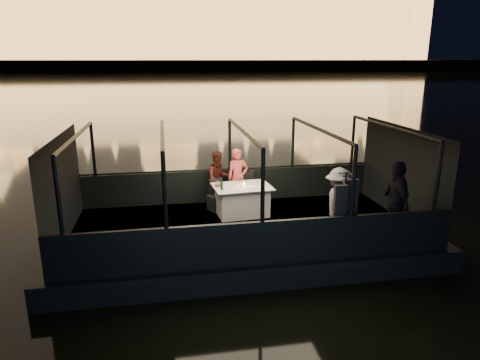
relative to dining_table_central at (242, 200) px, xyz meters
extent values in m
plane|color=black|center=(-0.13, 79.18, -0.89)|extent=(500.00, 500.00, 0.00)
cube|color=black|center=(-0.13, -0.82, -0.89)|extent=(8.60, 4.40, 1.00)
cube|color=black|center=(-0.13, -0.82, -0.41)|extent=(8.00, 4.00, 0.04)
cube|color=black|center=(-0.13, 1.18, 0.06)|extent=(8.00, 0.08, 0.90)
cube|color=black|center=(-0.13, -2.82, 0.06)|extent=(8.00, 0.08, 0.90)
cube|color=#423D33|center=(-0.13, 209.18, 0.11)|extent=(400.00, 140.00, 6.00)
cube|color=silver|center=(0.00, 0.00, 0.00)|extent=(1.53, 1.17, 0.77)
cube|color=black|center=(-0.61, 0.45, 0.06)|extent=(0.50, 0.50, 0.81)
cube|color=black|center=(0.29, 0.67, 0.06)|extent=(0.55, 0.55, 0.91)
imported|color=#E15252|center=(0.01, 0.72, 0.36)|extent=(0.61, 0.44, 1.58)
imported|color=#401711|center=(-0.49, 0.81, 0.36)|extent=(0.82, 0.70, 1.52)
imported|color=white|center=(1.80, -1.87, 0.47)|extent=(0.86, 1.18, 1.63)
imported|color=black|center=(2.95, -2.24, 0.47)|extent=(0.57, 1.12, 1.82)
cylinder|color=#133513|center=(-0.55, -0.24, 0.53)|extent=(0.06, 0.06, 0.28)
cylinder|color=brown|center=(-0.60, 0.04, 0.42)|extent=(0.21, 0.21, 0.07)
cylinder|color=#FBAC3E|center=(0.04, -0.03, 0.42)|extent=(0.06, 0.06, 0.08)
cylinder|color=white|center=(0.19, -0.19, 0.39)|extent=(0.30, 0.30, 0.02)
cylinder|color=silver|center=(-0.57, 0.05, 0.39)|extent=(0.24, 0.24, 0.02)
camera|label=1|loc=(-1.88, -10.22, 3.49)|focal=32.00mm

